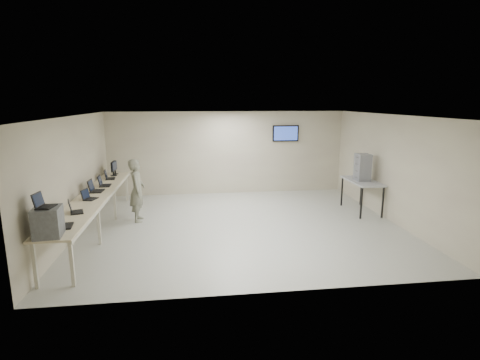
{
  "coord_description": "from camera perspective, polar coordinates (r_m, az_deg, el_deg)",
  "views": [
    {
      "loc": [
        -1.21,
        -9.13,
        3.15
      ],
      "look_at": [
        0.0,
        0.2,
        1.15
      ],
      "focal_mm": 28.0,
      "sensor_mm": 36.0,
      "label": 1
    }
  ],
  "objects": [
    {
      "name": "laptop_5",
      "position": [
        11.6,
        -19.41,
        0.48
      ],
      "size": [
        0.32,
        0.37,
        0.27
      ],
      "rotation": [
        0.0,
        0.0,
        0.11
      ],
      "color": "black",
      "rests_on": "workbench"
    },
    {
      "name": "soldier",
      "position": [
        10.22,
        -15.4,
        -1.53
      ],
      "size": [
        0.43,
        0.63,
        1.67
      ],
      "primitive_type": "imported",
      "rotation": [
        0.0,
        0.0,
        1.62
      ],
      "color": "slate",
      "rests_on": "ground"
    },
    {
      "name": "laptop_on_box",
      "position": [
        7.05,
        -27.87,
        -3.21
      ],
      "size": [
        0.31,
        0.36,
        0.26
      ],
      "rotation": [
        0.0,
        0.0,
        -0.12
      ],
      "color": "black",
      "rests_on": "equipment_box"
    },
    {
      "name": "equipment_box",
      "position": [
        7.11,
        -27.23,
        -5.69
      ],
      "size": [
        0.47,
        0.53,
        0.5
      ],
      "primitive_type": "cube",
      "rotation": [
        0.0,
        0.0,
        0.11
      ],
      "color": "slate",
      "rests_on": "workbench"
    },
    {
      "name": "room",
      "position": [
        9.43,
        0.31,
        1.38
      ],
      "size": [
        8.01,
        7.01,
        2.81
      ],
      "color": "beige",
      "rests_on": "ground"
    },
    {
      "name": "laptop_2",
      "position": [
        9.37,
        -22.1,
        -2.39
      ],
      "size": [
        0.34,
        0.37,
        0.25
      ],
      "rotation": [
        0.0,
        0.0,
        -0.29
      ],
      "color": "black",
      "rests_on": "workbench"
    },
    {
      "name": "monitor_near",
      "position": [
        12.02,
        -18.76,
        1.86
      ],
      "size": [
        0.2,
        0.45,
        0.44
      ],
      "color": "black",
      "rests_on": "workbench"
    },
    {
      "name": "laptop_0",
      "position": [
        7.57,
        -25.71,
        -5.92
      ],
      "size": [
        0.37,
        0.42,
        0.3
      ],
      "rotation": [
        0.0,
        0.0,
        0.15
      ],
      "color": "black",
      "rests_on": "workbench"
    },
    {
      "name": "laptop_1",
      "position": [
        8.4,
        -23.98,
        -4.13
      ],
      "size": [
        0.37,
        0.4,
        0.26
      ],
      "rotation": [
        0.0,
        0.0,
        0.31
      ],
      "color": "black",
      "rests_on": "workbench"
    },
    {
      "name": "storage_bins",
      "position": [
        11.15,
        18.18,
        1.86
      ],
      "size": [
        0.36,
        0.4,
        0.77
      ],
      "color": "gray",
      "rests_on": "side_table"
    },
    {
      "name": "laptop_3",
      "position": [
        10.11,
        -21.29,
        -1.23
      ],
      "size": [
        0.34,
        0.41,
        0.31
      ],
      "rotation": [
        0.0,
        0.0,
        -0.03
      ],
      "color": "black",
      "rests_on": "workbench"
    },
    {
      "name": "side_table",
      "position": [
        11.24,
        18.12,
        -0.42
      ],
      "size": [
        0.71,
        1.53,
        0.92
      ],
      "color": "#9A9C9D",
      "rests_on": "ground"
    },
    {
      "name": "workbench",
      "position": [
        9.71,
        -21.34,
        -2.68
      ],
      "size": [
        0.76,
        6.0,
        0.9
      ],
      "color": "beige",
      "rests_on": "ground"
    },
    {
      "name": "monitor_far",
      "position": [
        12.28,
        -18.52,
        1.98
      ],
      "size": [
        0.18,
        0.41,
        0.4
      ],
      "color": "black",
      "rests_on": "workbench"
    },
    {
      "name": "laptop_4",
      "position": [
        10.7,
        -20.15,
        -0.48
      ],
      "size": [
        0.31,
        0.38,
        0.29
      ],
      "rotation": [
        0.0,
        0.0,
        0.04
      ],
      "color": "black",
      "rests_on": "workbench"
    }
  ]
}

